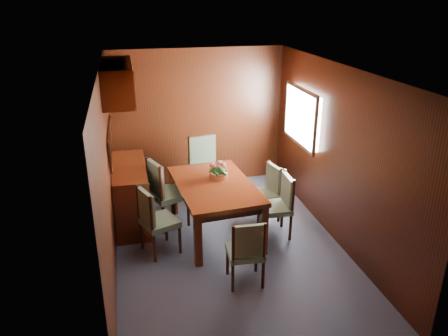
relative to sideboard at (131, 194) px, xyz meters
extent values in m
plane|color=#3B3F51|center=(1.25, -1.00, -0.45)|extent=(4.50, 4.50, 0.00)
cube|color=black|center=(-0.25, -1.00, 0.75)|extent=(0.02, 4.50, 2.40)
cube|color=black|center=(2.75, -1.00, 0.75)|extent=(0.02, 4.50, 2.40)
cube|color=black|center=(1.25, 1.25, 0.75)|extent=(3.00, 0.02, 2.40)
cube|color=black|center=(1.25, -3.25, 0.75)|extent=(3.00, 0.02, 2.40)
cube|color=black|center=(1.25, -1.00, 1.95)|extent=(3.00, 4.50, 0.02)
cube|color=white|center=(2.73, 0.10, 1.00)|extent=(0.14, 1.10, 0.80)
cube|color=#B2B2B7|center=(2.66, 0.10, 1.00)|extent=(0.04, 1.20, 0.90)
cube|color=black|center=(-0.22, 0.00, 0.83)|extent=(0.03, 1.36, 0.41)
cube|color=silver|center=(-0.20, 0.00, 0.83)|extent=(0.01, 1.30, 0.35)
cube|color=#391307|center=(-0.05, 0.00, 1.68)|extent=(0.40, 1.40, 0.50)
cube|color=#391307|center=(0.00, 0.00, 0.00)|extent=(0.48, 1.40, 0.90)
cube|color=#391307|center=(0.77, -1.39, -0.10)|extent=(0.10, 0.10, 0.70)
cube|color=#391307|center=(1.66, -1.31, -0.10)|extent=(0.10, 0.10, 0.70)
cube|color=#391307|center=(0.64, 0.11, -0.10)|extent=(0.10, 0.10, 0.70)
cube|color=#391307|center=(1.53, 0.18, -0.10)|extent=(0.10, 0.10, 0.70)
cube|color=black|center=(1.15, -0.60, 0.20)|extent=(1.02, 1.58, 0.10)
cube|color=#391307|center=(1.15, -0.60, 0.28)|extent=(1.15, 1.71, 0.06)
cylinder|color=black|center=(0.10, -0.82, -0.26)|extent=(0.04, 0.04, 0.38)
cylinder|color=black|center=(0.24, -1.18, -0.26)|extent=(0.04, 0.04, 0.38)
cylinder|color=black|center=(0.44, -0.69, -0.26)|extent=(0.04, 0.04, 0.38)
cylinder|color=black|center=(0.58, -1.05, -0.26)|extent=(0.04, 0.04, 0.38)
cube|color=#546A51|center=(0.34, -0.94, -0.01)|extent=(0.56, 0.57, 0.08)
cylinder|color=black|center=(0.09, -0.83, 0.24)|extent=(0.04, 0.04, 0.50)
cylinder|color=black|center=(0.23, -1.19, 0.24)|extent=(0.04, 0.04, 0.50)
cube|color=#546A51|center=(0.18, -1.00, 0.26)|extent=(0.20, 0.40, 0.43)
cylinder|color=black|center=(0.27, -0.08, -0.24)|extent=(0.05, 0.05, 0.42)
cylinder|color=black|center=(0.42, -0.48, -0.24)|extent=(0.05, 0.05, 0.42)
cylinder|color=black|center=(0.65, 0.06, -0.24)|extent=(0.05, 0.05, 0.42)
cylinder|color=black|center=(0.81, -0.34, -0.24)|extent=(0.05, 0.05, 0.42)
cube|color=#546A51|center=(0.54, -0.21, 0.03)|extent=(0.62, 0.63, 0.09)
cylinder|color=black|center=(0.26, -0.08, 0.31)|extent=(0.05, 0.05, 0.56)
cylinder|color=black|center=(0.41, -0.49, 0.31)|extent=(0.05, 0.05, 0.56)
cube|color=#546A51|center=(0.36, -0.28, 0.33)|extent=(0.22, 0.44, 0.47)
cylinder|color=black|center=(2.13, -1.07, -0.27)|extent=(0.04, 0.04, 0.37)
cylinder|color=black|center=(2.14, -0.69, -0.27)|extent=(0.04, 0.04, 0.37)
cylinder|color=black|center=(1.77, -1.05, -0.27)|extent=(0.04, 0.04, 0.37)
cylinder|color=black|center=(1.78, -0.67, -0.27)|extent=(0.04, 0.04, 0.37)
cube|color=#546A51|center=(1.96, -0.87, -0.02)|extent=(0.43, 0.45, 0.08)
cylinder|color=black|center=(2.14, -1.07, 0.22)|extent=(0.04, 0.04, 0.49)
cylinder|color=black|center=(2.15, -0.69, 0.22)|extent=(0.04, 0.04, 0.49)
cube|color=#546A51|center=(2.13, -0.88, 0.24)|extent=(0.07, 0.40, 0.42)
cylinder|color=black|center=(2.15, -0.52, -0.27)|extent=(0.04, 0.04, 0.35)
cylinder|color=black|center=(2.08, -0.17, -0.27)|extent=(0.04, 0.04, 0.35)
cylinder|color=black|center=(1.82, -0.59, -0.27)|extent=(0.04, 0.04, 0.35)
cylinder|color=black|center=(1.75, -0.23, -0.27)|extent=(0.04, 0.04, 0.35)
cube|color=#546A51|center=(1.95, -0.38, -0.05)|extent=(0.47, 0.48, 0.07)
cylinder|color=black|center=(2.16, -0.52, 0.19)|extent=(0.04, 0.04, 0.47)
cylinder|color=black|center=(2.09, -0.17, 0.19)|extent=(0.04, 0.04, 0.47)
cube|color=#546A51|center=(2.11, -0.35, 0.21)|extent=(0.13, 0.38, 0.40)
cylinder|color=black|center=(1.07, -1.99, -0.27)|extent=(0.04, 0.04, 0.35)
cylinder|color=black|center=(1.43, -2.01, -0.27)|extent=(0.04, 0.04, 0.35)
cylinder|color=black|center=(1.09, -1.65, -0.27)|extent=(0.04, 0.04, 0.35)
cylinder|color=black|center=(1.45, -1.67, -0.27)|extent=(0.04, 0.04, 0.35)
cube|color=#546A51|center=(1.26, -1.83, -0.05)|extent=(0.43, 0.42, 0.07)
cylinder|color=black|center=(1.07, -2.00, 0.19)|extent=(0.04, 0.04, 0.47)
cylinder|color=black|center=(1.43, -2.02, 0.19)|extent=(0.04, 0.04, 0.47)
cube|color=#546A51|center=(1.25, -1.99, 0.21)|extent=(0.38, 0.07, 0.40)
cylinder|color=black|center=(1.43, 0.76, -0.24)|extent=(0.05, 0.05, 0.43)
cylinder|color=black|center=(1.00, 0.68, -0.24)|extent=(0.05, 0.05, 0.43)
cylinder|color=black|center=(1.51, 0.35, -0.24)|extent=(0.05, 0.05, 0.43)
cylinder|color=black|center=(1.08, 0.27, -0.24)|extent=(0.05, 0.05, 0.43)
cube|color=#546A51|center=(1.25, 0.52, 0.04)|extent=(0.59, 0.57, 0.09)
cylinder|color=black|center=(1.43, 0.77, 0.33)|extent=(0.05, 0.05, 0.57)
cylinder|color=black|center=(0.99, 0.69, 0.33)|extent=(0.05, 0.05, 0.57)
cube|color=#546A51|center=(1.21, 0.71, 0.35)|extent=(0.47, 0.15, 0.48)
cylinder|color=#C25D3B|center=(1.26, -0.40, 0.35)|extent=(0.26, 0.26, 0.08)
sphere|color=#1E531B|center=(1.26, -0.40, 0.41)|extent=(0.20, 0.20, 0.20)
camera|label=1|loc=(0.04, -6.05, 2.79)|focal=35.00mm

